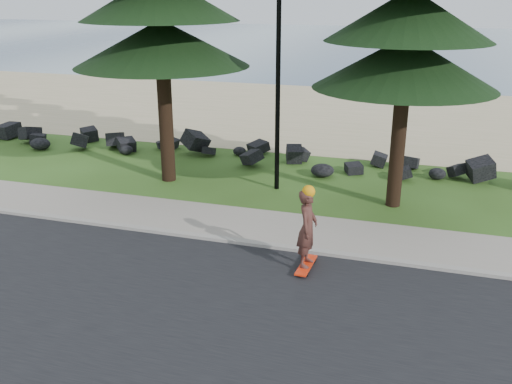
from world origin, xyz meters
TOP-DOWN VIEW (x-y plane):
  - ground at (0.00, 0.00)m, footprint 160.00×160.00m
  - road at (0.00, -4.50)m, footprint 160.00×7.00m
  - kerb at (0.00, -0.90)m, footprint 160.00×0.20m
  - sidewalk at (0.00, 0.20)m, footprint 160.00×2.00m
  - beach_sand at (0.00, 14.50)m, footprint 160.00×15.00m
  - ocean at (0.00, 51.00)m, footprint 160.00×58.00m
  - seawall_boulders at (0.00, 5.60)m, footprint 60.00×2.40m
  - lamp_post at (0.00, 3.20)m, footprint 0.25×0.14m
  - skateboarder at (1.98, -1.71)m, footprint 0.44×1.04m

SIDE VIEW (x-z plane):
  - ground at x=0.00m, z-range 0.00..0.00m
  - seawall_boulders at x=0.00m, z-range -0.55..0.55m
  - ocean at x=0.00m, z-range 0.00..0.01m
  - beach_sand at x=0.00m, z-range 0.00..0.01m
  - road at x=0.00m, z-range 0.00..0.02m
  - sidewalk at x=0.00m, z-range 0.00..0.08m
  - kerb at x=0.00m, z-range 0.00..0.10m
  - skateboarder at x=1.98m, z-range 0.01..1.93m
  - lamp_post at x=0.00m, z-range 0.06..8.20m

